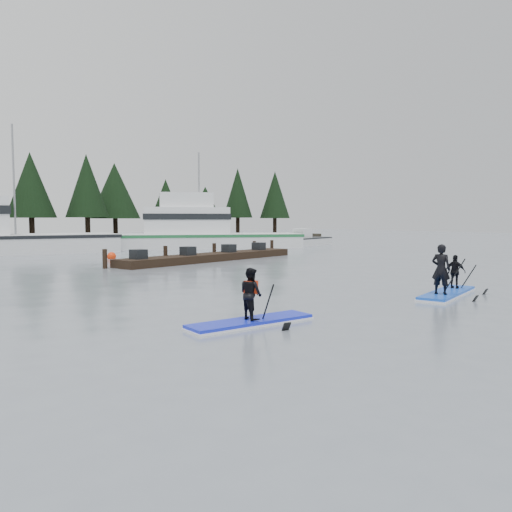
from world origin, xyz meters
TOP-DOWN VIEW (x-y plane):
  - ground at (0.00, 0.00)m, footprint 160.00×160.00m
  - far_shore at (0.00, 42.00)m, footprint 70.00×8.00m
  - treeline at (0.00, 42.00)m, footprint 60.00×4.00m
  - fishing_boat_medium at (10.94, 28.16)m, footprint 16.37×10.82m
  - skiff at (21.14, 25.76)m, footprint 6.60×3.65m
  - floating_dock at (4.51, 16.40)m, footprint 13.32×4.84m
  - buoy_c at (15.40, 27.98)m, footprint 0.58×0.58m
  - buoy_b at (0.14, 21.47)m, footprint 0.56×0.56m
  - paddleboard_solo at (-4.56, 0.16)m, footprint 3.27×1.09m
  - paddleboard_duo at (3.30, -0.11)m, footprint 3.82×1.90m

SIDE VIEW (x-z plane):
  - ground at x=0.00m, z-range 0.00..0.00m
  - treeline at x=0.00m, z-range -4.00..4.00m
  - buoy_c at x=15.40m, z-range -0.29..0.29m
  - buoy_b at x=0.14m, z-range -0.28..0.28m
  - floating_dock at x=4.51m, z-range 0.00..0.44m
  - far_shore at x=0.00m, z-range 0.00..0.60m
  - skiff at x=21.14m, z-range 0.00..0.74m
  - paddleboard_solo at x=-4.56m, z-range -0.48..1.36m
  - paddleboard_duo at x=3.30m, z-range -0.59..1.63m
  - fishing_boat_medium at x=10.94m, z-range -3.97..5.31m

